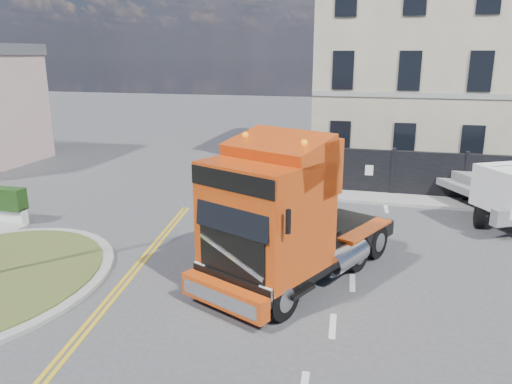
# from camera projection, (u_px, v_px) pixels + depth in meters

# --- Properties ---
(ground) EXTENTS (120.00, 120.00, 0.00)m
(ground) POSITION_uv_depth(u_px,v_px,m) (252.00, 266.00, 14.74)
(ground) COLOR #424244
(ground) RESTS_ON ground
(hoarding_fence) EXTENTS (18.80, 0.25, 2.00)m
(hoarding_fence) POSITION_uv_depth(u_px,v_px,m) (454.00, 176.00, 21.30)
(hoarding_fence) COLOR black
(hoarding_fence) RESTS_ON ground
(georgian_building) EXTENTS (12.30, 10.30, 12.80)m
(georgian_building) POSITION_uv_depth(u_px,v_px,m) (436.00, 59.00, 27.15)
(georgian_building) COLOR beige
(georgian_building) RESTS_ON ground
(pavement_far) EXTENTS (20.00, 1.60, 0.12)m
(pavement_far) POSITION_uv_depth(u_px,v_px,m) (440.00, 202.00, 20.84)
(pavement_far) COLOR gray
(pavement_far) RESTS_ON ground
(truck) EXTENTS (5.12, 7.15, 4.03)m
(truck) POSITION_uv_depth(u_px,v_px,m) (282.00, 222.00, 13.08)
(truck) COLOR black
(truck) RESTS_ON ground
(flatbed_pickup) EXTENTS (4.59, 6.05, 2.28)m
(flatbed_pickup) POSITION_uv_depth(u_px,v_px,m) (511.00, 192.00, 18.04)
(flatbed_pickup) COLOR slate
(flatbed_pickup) RESTS_ON ground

